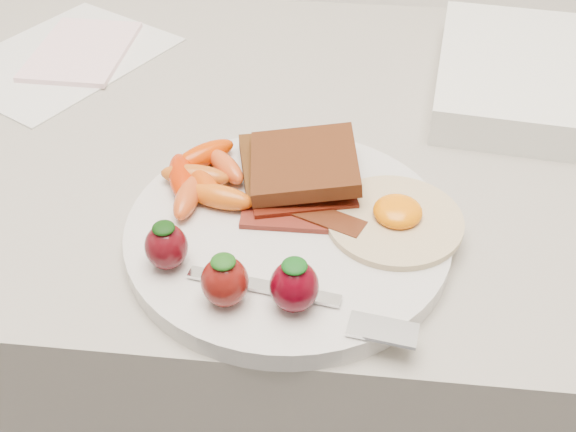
# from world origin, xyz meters

# --- Properties ---
(counter) EXTENTS (2.00, 0.60, 0.90)m
(counter) POSITION_xyz_m (0.00, 1.70, 0.45)
(counter) COLOR gray
(counter) RESTS_ON ground
(plate) EXTENTS (0.27, 0.27, 0.02)m
(plate) POSITION_xyz_m (0.02, 1.53, 0.91)
(plate) COLOR silver
(plate) RESTS_ON counter
(toast_lower) EXTENTS (0.11, 0.11, 0.01)m
(toast_lower) POSITION_xyz_m (0.02, 1.60, 0.93)
(toast_lower) COLOR black
(toast_lower) RESTS_ON plate
(toast_upper) EXTENTS (0.10, 0.10, 0.02)m
(toast_upper) POSITION_xyz_m (0.03, 1.59, 0.94)
(toast_upper) COLOR #431E0C
(toast_upper) RESTS_ON toast_lower
(fried_egg) EXTENTS (0.13, 0.13, 0.02)m
(fried_egg) POSITION_xyz_m (0.11, 1.54, 0.92)
(fried_egg) COLOR silver
(fried_egg) RESTS_ON plate
(bacon_strips) EXTENTS (0.11, 0.06, 0.01)m
(bacon_strips) POSITION_xyz_m (0.03, 1.54, 0.92)
(bacon_strips) COLOR #460E0B
(bacon_strips) RESTS_ON plate
(baby_carrots) EXTENTS (0.09, 0.12, 0.02)m
(baby_carrots) POSITION_xyz_m (-0.06, 1.57, 0.93)
(baby_carrots) COLOR #BF5514
(baby_carrots) RESTS_ON plate
(strawberries) EXTENTS (0.14, 0.07, 0.04)m
(strawberries) POSITION_xyz_m (-0.01, 1.45, 0.94)
(strawberries) COLOR #4C080E
(strawberries) RESTS_ON plate
(fork) EXTENTS (0.17, 0.06, 0.00)m
(fork) POSITION_xyz_m (0.05, 1.44, 0.92)
(fork) COLOR silver
(fork) RESTS_ON plate
(paper_sheet) EXTENTS (0.27, 0.29, 0.00)m
(paper_sheet) POSITION_xyz_m (-0.28, 1.81, 0.90)
(paper_sheet) COLOR silver
(paper_sheet) RESTS_ON counter
(notepad) EXTENTS (0.11, 0.15, 0.01)m
(notepad) POSITION_xyz_m (-0.26, 1.83, 0.91)
(notepad) COLOR #FFD1D8
(notepad) RESTS_ON paper_sheet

